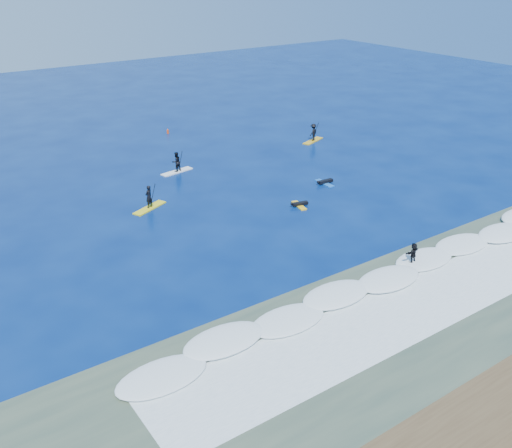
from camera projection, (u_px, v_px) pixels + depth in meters
ground at (280, 229)px, 43.33m from camera, size 160.00×160.00×0.00m
shallow_water at (426, 315)px, 32.91m from camera, size 90.00×13.00×0.01m
breaking_wave at (376, 285)px, 35.89m from camera, size 40.00×6.00×0.30m
whitewater at (412, 307)px, 33.66m from camera, size 34.00×5.00×0.02m
sup_paddler_left at (149, 200)px, 46.59m from camera, size 3.34×2.13×2.32m
sup_paddler_center at (176, 164)px, 54.45m from camera, size 3.38×1.37×2.31m
sup_paddler_right at (313, 133)px, 63.62m from camera, size 3.37×1.96×2.31m
prone_paddler_near at (299, 204)px, 47.28m from camera, size 1.57×2.04×0.41m
prone_paddler_far at (325, 182)px, 51.92m from camera, size 1.74×2.20×0.46m
wave_surfer at (413, 254)px, 37.89m from camera, size 2.13×0.77×1.51m
marker_buoy at (168, 131)px, 66.63m from camera, size 0.27×0.27×0.65m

